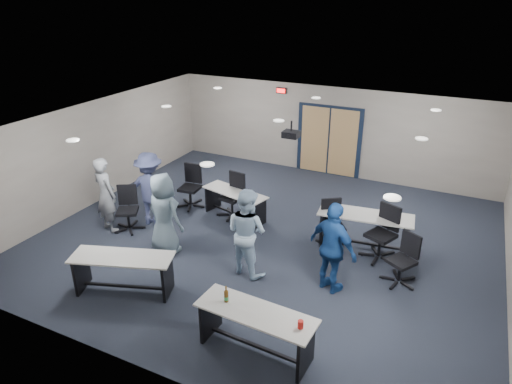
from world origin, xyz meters
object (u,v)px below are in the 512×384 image
at_px(table_back_right, 365,225).
at_px(table_back_left, 235,200).
at_px(table_front_right, 256,324).
at_px(person_plaid, 164,214).
at_px(chair_back_a, 190,187).
at_px(chair_back_d, 381,233).
at_px(person_gray, 106,195).
at_px(person_navy, 333,248).
at_px(chair_back_c, 333,225).
at_px(person_back, 150,189).
at_px(chair_loose_left, 127,209).
at_px(table_front_left, 123,268).
at_px(chair_loose_right, 401,260).
at_px(person_lightblue, 247,232).
at_px(chair_back_b, 232,196).

bearing_deg(table_back_right, table_back_left, 172.05).
distance_m(table_front_right, person_plaid, 3.65).
bearing_deg(person_plaid, table_back_left, -93.42).
bearing_deg(chair_back_a, chair_back_d, -10.42).
relative_size(table_back_left, person_plaid, 0.99).
relative_size(table_back_right, person_gray, 1.15).
height_order(table_back_left, chair_back_d, chair_back_d).
bearing_deg(chair_back_a, person_navy, -29.44).
height_order(chair_back_c, person_back, person_back).
distance_m(chair_loose_left, person_navy, 5.09).
xyz_separation_m(table_front_left, person_back, (-1.25, 2.49, 0.39)).
bearing_deg(person_plaid, table_front_left, 107.95).
bearing_deg(chair_back_a, chair_loose_right, -17.32).
height_order(person_lightblue, person_navy, same).
height_order(table_back_left, table_back_right, table_back_right).
bearing_deg(chair_loose_left, chair_back_c, -14.18).
distance_m(chair_loose_left, person_plaid, 1.51).
distance_m(chair_back_c, chair_back_d, 1.06).
xyz_separation_m(chair_back_a, chair_loose_left, (-0.62, -1.73, -0.03)).
height_order(table_front_left, chair_loose_right, chair_loose_right).
relative_size(table_back_right, chair_loose_left, 1.95).
distance_m(person_plaid, person_lightblue, 1.94).
xyz_separation_m(table_front_right, person_gray, (-4.92, 2.12, 0.37)).
bearing_deg(table_front_right, chair_back_d, 75.28).
xyz_separation_m(chair_loose_left, person_navy, (5.07, -0.19, 0.38)).
distance_m(chair_back_c, person_gray, 5.29).
relative_size(person_lightblue, person_navy, 1.00).
relative_size(chair_back_d, chair_loose_left, 1.11).
height_order(table_front_left, person_back, person_back).
relative_size(chair_loose_left, person_gray, 0.59).
relative_size(chair_back_b, person_plaid, 0.62).
bearing_deg(person_plaid, table_front_right, 160.73).
height_order(table_back_left, chair_back_c, chair_back_c).
bearing_deg(table_back_right, chair_loose_left, -169.71).
height_order(person_gray, person_plaid, same).
height_order(table_front_right, chair_back_a, chair_back_a).
xyz_separation_m(table_front_left, table_back_right, (3.70, 3.58, 0.04)).
distance_m(chair_back_d, person_gray, 6.29).
bearing_deg(chair_back_c, table_front_right, -126.07).
bearing_deg(chair_loose_right, table_front_right, -89.48).
bearing_deg(person_navy, chair_back_b, -6.41).
xyz_separation_m(chair_loose_left, person_back, (0.31, 0.54, 0.38)).
bearing_deg(chair_back_c, chair_back_a, 140.81).
bearing_deg(table_back_right, chair_back_a, 171.88).
bearing_deg(chair_back_a, chair_loose_left, -115.90).
distance_m(chair_back_c, person_lightblue, 2.16).
height_order(chair_back_d, chair_loose_left, chair_back_d).
relative_size(chair_back_d, person_gray, 0.65).
bearing_deg(chair_back_d, person_lightblue, -120.78).
height_order(chair_back_c, person_navy, person_navy).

